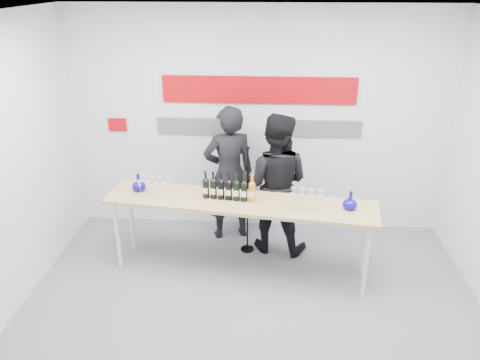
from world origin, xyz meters
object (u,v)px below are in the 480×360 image
(tasting_table, at_px, (239,206))
(mic_stand, at_px, (247,220))
(presenter_left, at_px, (229,174))
(presenter_right, at_px, (275,184))

(tasting_table, distance_m, mic_stand, 0.62)
(presenter_left, bearing_deg, mic_stand, 108.48)
(tasting_table, relative_size, mic_stand, 2.19)
(tasting_table, height_order, presenter_right, presenter_right)
(presenter_left, bearing_deg, presenter_right, 138.86)
(presenter_right, bearing_deg, tasting_table, 65.37)
(presenter_right, bearing_deg, presenter_left, -12.59)
(presenter_left, height_order, mic_stand, presenter_left)
(presenter_left, distance_m, mic_stand, 0.66)
(presenter_right, xyz_separation_m, mic_stand, (-0.33, -0.10, -0.47))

